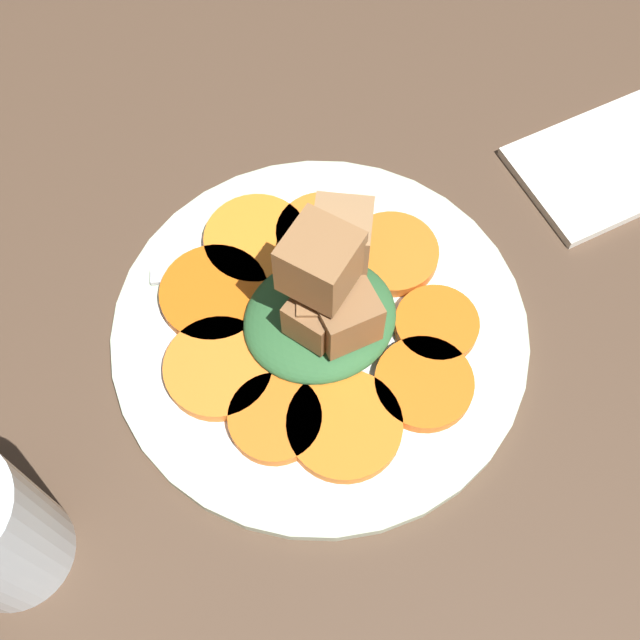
{
  "coord_description": "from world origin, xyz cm",
  "views": [
    {
      "loc": [
        11.64,
        23.45,
        54.99
      ],
      "look_at": [
        0.0,
        0.0,
        4.1
      ],
      "focal_mm": 45.0,
      "sensor_mm": 36.0,
      "label": 1
    }
  ],
  "objects": [
    {
      "name": "carrot_slice_4",
      "position": [
        5.89,
        -5.59,
        3.62
      ],
      "size": [
        7.98,
        7.98,
        1.04
      ],
      "primitive_type": "cylinder",
      "color": "#D35E12",
      "rests_on": "plate"
    },
    {
      "name": "carrot_slice_8",
      "position": [
        -4.35,
        7.43,
        3.62
      ],
      "size": [
        6.92,
        6.92,
        1.04
      ],
      "primitive_type": "cylinder",
      "color": "orange",
      "rests_on": "plate"
    },
    {
      "name": "carrot_slice_6",
      "position": [
        5.97,
        5.16,
        3.62
      ],
      "size": [
        6.41,
        6.41,
        1.04
      ],
      "primitive_type": "cylinder",
      "color": "orange",
      "rests_on": "plate"
    },
    {
      "name": "fork",
      "position": [
        0.12,
        -5.41,
        3.3
      ],
      "size": [
        18.59,
        8.73,
        0.4
      ],
      "rotation": [
        0.0,
        0.0,
        -0.38
      ],
      "color": "silver",
      "rests_on": "plate"
    },
    {
      "name": "napkin",
      "position": [
        -29.3,
        -3.11,
        2.4
      ],
      "size": [
        17.38,
        10.43,
        0.8
      ],
      "color": "silver",
      "rests_on": "table_slab"
    },
    {
      "name": "carrot_slice_1",
      "position": [
        -7.49,
        -2.86,
        3.62
      ],
      "size": [
        7.01,
        7.01,
        1.04
      ],
      "primitive_type": "cylinder",
      "color": "orange",
      "rests_on": "plate"
    },
    {
      "name": "table_slab",
      "position": [
        0.0,
        0.0,
        1.0
      ],
      "size": [
        120.0,
        120.0,
        2.0
      ],
      "primitive_type": "cube",
      "color": "#4C3828",
      "rests_on": "ground"
    },
    {
      "name": "carrot_slice_7",
      "position": [
        1.97,
        7.67,
        3.62
      ],
      "size": [
        7.91,
        7.91,
        1.04
      ],
      "primitive_type": "cylinder",
      "color": "orange",
      "rests_on": "plate"
    },
    {
      "name": "plate",
      "position": [
        0.0,
        0.0,
        2.52
      ],
      "size": [
        30.36,
        30.36,
        1.05
      ],
      "color": "beige",
      "rests_on": "table_slab"
    },
    {
      "name": "carrot_slice_2",
      "position": [
        -3.62,
        -6.68,
        3.62
      ],
      "size": [
        7.29,
        7.29,
        1.04
      ],
      "primitive_type": "cylinder",
      "color": "orange",
      "rests_on": "plate"
    },
    {
      "name": "center_pile",
      "position": [
        -0.18,
        0.17,
        6.95
      ],
      "size": [
        11.1,
        9.99,
        11.17
      ],
      "color": "#2D6033",
      "rests_on": "plate"
    },
    {
      "name": "carrot_slice_0",
      "position": [
        -7.46,
        3.84,
        3.62
      ],
      "size": [
        6.07,
        6.07,
        1.04
      ],
      "primitive_type": "cylinder",
      "color": "#D76215",
      "rests_on": "plate"
    },
    {
      "name": "carrot_slice_3",
      "position": [
        1.21,
        -8.51,
        3.62
      ],
      "size": [
        7.91,
        7.91,
        1.04
      ],
      "primitive_type": "cylinder",
      "color": "orange",
      "rests_on": "plate"
    },
    {
      "name": "carrot_slice_5",
      "position": [
        7.94,
        -0.09,
        3.62
      ],
      "size": [
        7.67,
        7.67,
        1.04
      ],
      "primitive_type": "cylinder",
      "color": "orange",
      "rests_on": "plate"
    }
  ]
}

